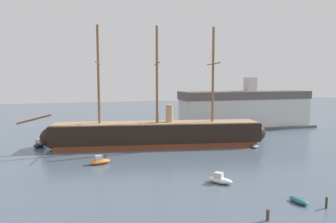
{
  "coord_description": "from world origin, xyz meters",
  "views": [
    {
      "loc": [
        -19.61,
        -25.01,
        16.05
      ],
      "look_at": [
        -1.53,
        34.1,
        9.71
      ],
      "focal_mm": 34.13,
      "sensor_mm": 36.0,
      "label": 1
    }
  ],
  "objects_px": {
    "tall_ship": "(157,134)",
    "motorboat_near_centre": "(220,180)",
    "motorboat_alongside_bow": "(100,161)",
    "dockside_warehouse_right": "(245,110)",
    "mooring_piling_left_pair": "(268,215)",
    "dinghy_foreground_right": "(299,200)",
    "dinghy_alongside_stern": "(256,146)",
    "motorboat_far_left": "(40,144)",
    "mooring_piling_nearest": "(326,203)"
  },
  "relations": [
    {
      "from": "tall_ship",
      "to": "motorboat_near_centre",
      "type": "xyz_separation_m",
      "value": [
        2.26,
        -28.83,
        -2.49
      ]
    },
    {
      "from": "motorboat_alongside_bow",
      "to": "dockside_warehouse_right",
      "type": "distance_m",
      "value": 58.88
    },
    {
      "from": "motorboat_near_centre",
      "to": "mooring_piling_left_pair",
      "type": "relative_size",
      "value": 3.14
    },
    {
      "from": "mooring_piling_left_pair",
      "to": "dinghy_foreground_right",
      "type": "bearing_deg",
      "value": 25.35
    },
    {
      "from": "dinghy_foreground_right",
      "to": "tall_ship",
      "type": "bearing_deg",
      "value": 102.31
    },
    {
      "from": "dockside_warehouse_right",
      "to": "tall_ship",
      "type": "bearing_deg",
      "value": -150.98
    },
    {
      "from": "dinghy_alongside_stern",
      "to": "mooring_piling_left_pair",
      "type": "height_order",
      "value": "mooring_piling_left_pair"
    },
    {
      "from": "motorboat_near_centre",
      "to": "motorboat_alongside_bow",
      "type": "bearing_deg",
      "value": 135.15
    },
    {
      "from": "mooring_piling_left_pair",
      "to": "dockside_warehouse_right",
      "type": "bearing_deg",
      "value": 61.62
    },
    {
      "from": "motorboat_far_left",
      "to": "mooring_piling_left_pair",
      "type": "xyz_separation_m",
      "value": [
        28.26,
        -49.83,
        -0.03
      ]
    },
    {
      "from": "tall_ship",
      "to": "mooring_piling_nearest",
      "type": "distance_m",
      "value": 42.83
    },
    {
      "from": "tall_ship",
      "to": "dinghy_foreground_right",
      "type": "distance_m",
      "value": 40.02
    },
    {
      "from": "motorboat_alongside_bow",
      "to": "dinghy_alongside_stern",
      "type": "bearing_deg",
      "value": 6.29
    },
    {
      "from": "dinghy_foreground_right",
      "to": "motorboat_alongside_bow",
      "type": "relative_size",
      "value": 0.71
    },
    {
      "from": "motorboat_near_centre",
      "to": "motorboat_far_left",
      "type": "bearing_deg",
      "value": 128.46
    },
    {
      "from": "motorboat_near_centre",
      "to": "motorboat_alongside_bow",
      "type": "relative_size",
      "value": 0.93
    },
    {
      "from": "dinghy_alongside_stern",
      "to": "mooring_piling_left_pair",
      "type": "relative_size",
      "value": 2.37
    },
    {
      "from": "mooring_piling_nearest",
      "to": "mooring_piling_left_pair",
      "type": "bearing_deg",
      "value": -174.61
    },
    {
      "from": "mooring_piling_nearest",
      "to": "dinghy_alongside_stern",
      "type": "bearing_deg",
      "value": 71.73
    },
    {
      "from": "dinghy_alongside_stern",
      "to": "mooring_piling_left_pair",
      "type": "xyz_separation_m",
      "value": [
        -20.0,
        -34.12,
        0.29
      ]
    },
    {
      "from": "dinghy_foreground_right",
      "to": "motorboat_near_centre",
      "type": "distance_m",
      "value": 11.94
    },
    {
      "from": "motorboat_alongside_bow",
      "to": "mooring_piling_left_pair",
      "type": "xyz_separation_m",
      "value": [
        16.14,
        -30.14,
        0.05
      ]
    },
    {
      "from": "tall_ship",
      "to": "motorboat_far_left",
      "type": "height_order",
      "value": "tall_ship"
    },
    {
      "from": "tall_ship",
      "to": "dinghy_alongside_stern",
      "type": "relative_size",
      "value": 18.99
    },
    {
      "from": "motorboat_near_centre",
      "to": "motorboat_far_left",
      "type": "relative_size",
      "value": 0.82
    },
    {
      "from": "mooring_piling_nearest",
      "to": "dockside_warehouse_right",
      "type": "distance_m",
      "value": 65.69
    },
    {
      "from": "motorboat_near_centre",
      "to": "motorboat_far_left",
      "type": "height_order",
      "value": "motorboat_far_left"
    },
    {
      "from": "motorboat_near_centre",
      "to": "dinghy_foreground_right",
      "type": "bearing_deg",
      "value": -58.43
    },
    {
      "from": "motorboat_near_centre",
      "to": "dinghy_alongside_stern",
      "type": "height_order",
      "value": "motorboat_near_centre"
    },
    {
      "from": "dinghy_alongside_stern",
      "to": "dockside_warehouse_right",
      "type": "bearing_deg",
      "value": 64.2
    },
    {
      "from": "dinghy_alongside_stern",
      "to": "dockside_warehouse_right",
      "type": "distance_m",
      "value": 31.1
    },
    {
      "from": "mooring_piling_left_pair",
      "to": "motorboat_alongside_bow",
      "type": "bearing_deg",
      "value": 118.17
    },
    {
      "from": "mooring_piling_nearest",
      "to": "mooring_piling_left_pair",
      "type": "height_order",
      "value": "mooring_piling_nearest"
    },
    {
      "from": "motorboat_near_centre",
      "to": "dinghy_alongside_stern",
      "type": "xyz_separation_m",
      "value": [
        19.35,
        20.68,
        -0.23
      ]
    },
    {
      "from": "motorboat_far_left",
      "to": "dockside_warehouse_right",
      "type": "distance_m",
      "value": 62.91
    },
    {
      "from": "tall_ship",
      "to": "dinghy_foreground_right",
      "type": "bearing_deg",
      "value": -77.69
    },
    {
      "from": "dinghy_foreground_right",
      "to": "mooring_piling_nearest",
      "type": "xyz_separation_m",
      "value": [
        2.12,
        -2.42,
        0.36
      ]
    },
    {
      "from": "tall_ship",
      "to": "dockside_warehouse_right",
      "type": "bearing_deg",
      "value": 29.02
    },
    {
      "from": "motorboat_near_centre",
      "to": "mooring_piling_nearest",
      "type": "relative_size",
      "value": 2.85
    },
    {
      "from": "motorboat_far_left",
      "to": "mooring_piling_left_pair",
      "type": "height_order",
      "value": "motorboat_far_left"
    },
    {
      "from": "tall_ship",
      "to": "dinghy_foreground_right",
      "type": "height_order",
      "value": "tall_ship"
    },
    {
      "from": "motorboat_alongside_bow",
      "to": "mooring_piling_left_pair",
      "type": "height_order",
      "value": "motorboat_alongside_bow"
    },
    {
      "from": "motorboat_alongside_bow",
      "to": "motorboat_far_left",
      "type": "height_order",
      "value": "motorboat_far_left"
    },
    {
      "from": "tall_ship",
      "to": "mooring_piling_nearest",
      "type": "height_order",
      "value": "tall_ship"
    },
    {
      "from": "dinghy_foreground_right",
      "to": "motorboat_near_centre",
      "type": "xyz_separation_m",
      "value": [
        -6.25,
        10.17,
        0.23
      ]
    },
    {
      "from": "mooring_piling_left_pair",
      "to": "motorboat_far_left",
      "type": "bearing_deg",
      "value": 119.56
    },
    {
      "from": "dockside_warehouse_right",
      "to": "motorboat_far_left",
      "type": "bearing_deg",
      "value": -169.13
    },
    {
      "from": "motorboat_near_centre",
      "to": "dinghy_alongside_stern",
      "type": "bearing_deg",
      "value": 46.9
    },
    {
      "from": "mooring_piling_left_pair",
      "to": "dockside_warehouse_right",
      "type": "xyz_separation_m",
      "value": [
        33.3,
        61.65,
        5.38
      ]
    },
    {
      "from": "tall_ship",
      "to": "mooring_piling_left_pair",
      "type": "xyz_separation_m",
      "value": [
        1.62,
        -42.27,
        -2.42
      ]
    }
  ]
}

